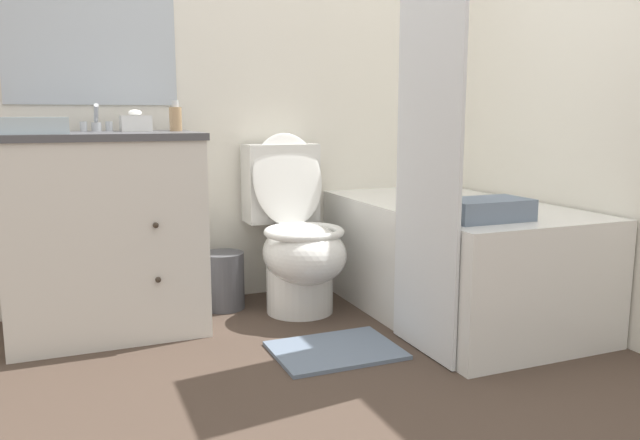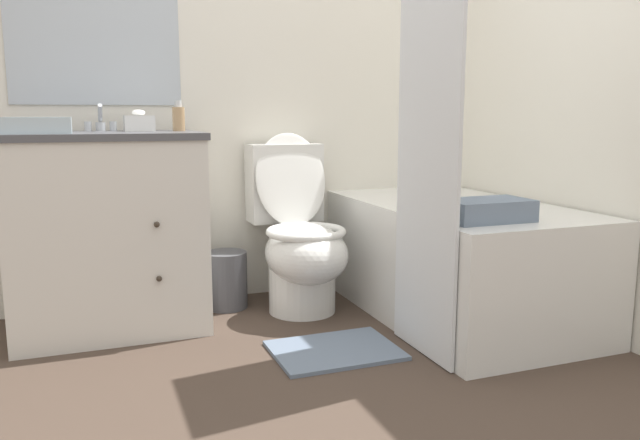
{
  "view_description": "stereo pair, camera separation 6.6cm",
  "coord_description": "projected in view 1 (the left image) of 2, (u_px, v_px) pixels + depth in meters",
  "views": [
    {
      "loc": [
        -0.91,
        -1.65,
        0.95
      ],
      "look_at": [
        0.04,
        0.67,
        0.53
      ],
      "focal_mm": 35.0,
      "sensor_mm": 36.0,
      "label": 1
    },
    {
      "loc": [
        -0.85,
        -1.68,
        0.95
      ],
      "look_at": [
        0.04,
        0.67,
        0.53
      ],
      "focal_mm": 35.0,
      "sensor_mm": 36.0,
      "label": 2
    }
  ],
  "objects": [
    {
      "name": "bath_mat",
      "position": [
        335.0,
        350.0,
        2.52
      ],
      "size": [
        0.5,
        0.38,
        0.02
      ],
      "color": "slate",
      "rests_on": "ground_plane"
    },
    {
      "name": "bath_towel_folded",
      "position": [
        486.0,
        209.0,
        2.46
      ],
      "size": [
        0.34,
        0.2,
        0.09
      ],
      "color": "slate",
      "rests_on": "bathtub"
    },
    {
      "name": "tissue_box",
      "position": [
        136.0,
        123.0,
        2.81
      ],
      "size": [
        0.13,
        0.13,
        0.1
      ],
      "color": "white",
      "rests_on": "vanity_cabinet"
    },
    {
      "name": "wall_back",
      "position": [
        250.0,
        55.0,
        3.17
      ],
      "size": [
        8.0,
        0.06,
        2.5
      ],
      "color": "white",
      "rests_on": "ground_plane"
    },
    {
      "name": "vanity_cabinet",
      "position": [
        105.0,
        231.0,
        2.74
      ],
      "size": [
        0.82,
        0.61,
        0.88
      ],
      "color": "silver",
      "rests_on": "ground_plane"
    },
    {
      "name": "hand_towel_folded",
      "position": [
        34.0,
        126.0,
        2.41
      ],
      "size": [
        0.25,
        0.17,
        0.07
      ],
      "color": "silver",
      "rests_on": "vanity_cabinet"
    },
    {
      "name": "bathtub",
      "position": [
        453.0,
        258.0,
        2.99
      ],
      "size": [
        0.78,
        1.36,
        0.54
      ],
      "color": "white",
      "rests_on": "ground_plane"
    },
    {
      "name": "wall_right",
      "position": [
        544.0,
        50.0,
        2.93
      ],
      "size": [
        0.05,
        2.48,
        2.5
      ],
      "color": "white",
      "rests_on": "ground_plane"
    },
    {
      "name": "shower_curtain",
      "position": [
        429.0,
        101.0,
        2.36
      ],
      "size": [
        0.02,
        0.45,
        1.99
      ],
      "color": "white",
      "rests_on": "ground_plane"
    },
    {
      "name": "toilet",
      "position": [
        297.0,
        240.0,
        3.02
      ],
      "size": [
        0.38,
        0.67,
        0.86
      ],
      "color": "white",
      "rests_on": "ground_plane"
    },
    {
      "name": "wastebasket",
      "position": [
        223.0,
        281.0,
        3.08
      ],
      "size": [
        0.21,
        0.21,
        0.28
      ],
      "color": "#4C4C51",
      "rests_on": "ground_plane"
    },
    {
      "name": "soap_dispenser",
      "position": [
        176.0,
        118.0,
        2.84
      ],
      "size": [
        0.06,
        0.06,
        0.14
      ],
      "color": "tan",
      "rests_on": "vanity_cabinet"
    },
    {
      "name": "sink_faucet",
      "position": [
        96.0,
        124.0,
        2.83
      ],
      "size": [
        0.14,
        0.12,
        0.12
      ],
      "color": "silver",
      "rests_on": "vanity_cabinet"
    },
    {
      "name": "ground_plane",
      "position": [
        388.0,
        413.0,
        2.01
      ],
      "size": [
        14.0,
        14.0,
        0.0
      ],
      "primitive_type": "plane",
      "color": "#47382D"
    }
  ]
}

